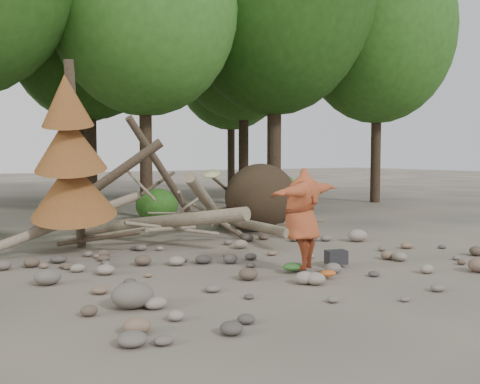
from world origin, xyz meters
TOP-DOWN VIEW (x-y plane):
  - ground at (0.00, 0.00)m, footprint 120.00×120.00m
  - deadfall_pile at (2.02, 4.24)m, footprint 8.55×5.24m
  - dead_conifer at (-3.12, 3.37)m, footprint 2.06×2.16m
  - bush_mid at (0.80, 7.80)m, footprint 1.40×1.40m
  - bush_right at (5.00, 7.00)m, footprint 2.00×2.00m
  - frisbee_thrower at (0.08, -0.80)m, footprint 3.46×1.51m
  - backpack at (1.01, -0.72)m, footprint 0.47×0.37m
  - cloth_green at (-0.08, -0.72)m, footprint 0.39×0.33m
  - cloth_orange at (0.18, -1.44)m, footprint 0.30×0.25m
  - boulder_front_left at (-3.47, -1.32)m, footprint 0.63×0.57m
  - boulder_front_right at (3.01, -2.54)m, footprint 0.47×0.42m
  - boulder_mid_right at (3.60, 1.33)m, footprint 0.52×0.47m
  - boulder_mid_left at (-4.21, 0.79)m, footprint 0.46×0.41m

SIDE VIEW (x-z plane):
  - ground at x=0.00m, z-range 0.00..0.00m
  - cloth_orange at x=0.18m, z-range 0.00..0.11m
  - cloth_green at x=-0.08m, z-range 0.00..0.15m
  - backpack at x=1.01m, z-range 0.00..0.27m
  - boulder_mid_left at x=-4.21m, z-range 0.00..0.28m
  - boulder_front_right at x=3.01m, z-range 0.00..0.28m
  - boulder_mid_right at x=3.60m, z-range 0.00..0.31m
  - boulder_front_left at x=-3.47m, z-range 0.00..0.38m
  - bush_mid at x=0.80m, z-range 0.00..1.12m
  - bush_right at x=5.00m, z-range 0.00..1.60m
  - deadfall_pile at x=2.02m, z-range -0.70..2.60m
  - frisbee_thrower at x=0.08m, z-range 0.07..2.00m
  - dead_conifer at x=-3.12m, z-range -0.06..4.29m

